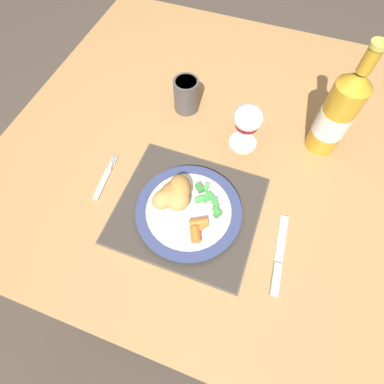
% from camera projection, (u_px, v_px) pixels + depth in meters
% --- Properties ---
extents(ground_plane, '(6.00, 6.00, 0.00)m').
position_uv_depth(ground_plane, '(207.00, 235.00, 1.46)').
color(ground_plane, '#4C4238').
extents(dining_table, '(1.13, 1.09, 0.74)m').
position_uv_depth(dining_table, '(217.00, 157.00, 0.89)').
color(dining_table, '#AD7F4C').
rests_on(dining_table, ground).
extents(placemat, '(0.33, 0.30, 0.01)m').
position_uv_depth(placemat, '(188.00, 210.00, 0.71)').
color(placemat, brown).
rests_on(placemat, dining_table).
extents(dinner_plate, '(0.24, 0.24, 0.02)m').
position_uv_depth(dinner_plate, '(187.00, 211.00, 0.69)').
color(dinner_plate, silver).
rests_on(dinner_plate, placemat).
extents(breaded_croquettes, '(0.10, 0.11, 0.05)m').
position_uv_depth(breaded_croquettes, '(174.00, 194.00, 0.68)').
color(breaded_croquettes, '#B77F3D').
rests_on(breaded_croquettes, dinner_plate).
extents(green_beans_pile, '(0.08, 0.08, 0.02)m').
position_uv_depth(green_beans_pile, '(209.00, 199.00, 0.69)').
color(green_beans_pile, green).
rests_on(green_beans_pile, dinner_plate).
extents(glazed_carrots, '(0.05, 0.07, 0.02)m').
position_uv_depth(glazed_carrots, '(198.00, 228.00, 0.65)').
color(glazed_carrots, orange).
rests_on(glazed_carrots, dinner_plate).
extents(fork, '(0.03, 0.13, 0.01)m').
position_uv_depth(fork, '(104.00, 180.00, 0.75)').
color(fork, silver).
rests_on(fork, dining_table).
extents(table_knife, '(0.03, 0.19, 0.01)m').
position_uv_depth(table_knife, '(278.00, 261.00, 0.65)').
color(table_knife, silver).
rests_on(table_knife, dining_table).
extents(wine_glass, '(0.07, 0.07, 0.13)m').
position_uv_depth(wine_glass, '(248.00, 120.00, 0.73)').
color(wine_glass, silver).
rests_on(wine_glass, dining_table).
extents(bottle, '(0.08, 0.08, 0.30)m').
position_uv_depth(bottle, '(337.00, 114.00, 0.70)').
color(bottle, gold).
rests_on(bottle, dining_table).
extents(drinking_cup, '(0.07, 0.07, 0.09)m').
position_uv_depth(drinking_cup, '(186.00, 94.00, 0.82)').
color(drinking_cup, '#4C4747').
rests_on(drinking_cup, dining_table).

